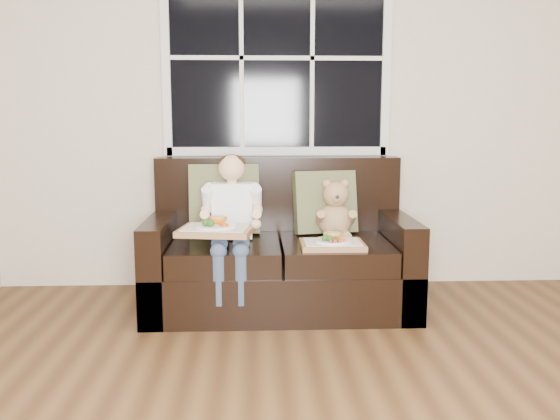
{
  "coord_description": "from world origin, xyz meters",
  "views": [
    {
      "loc": [
        -0.37,
        -1.82,
        1.24
      ],
      "look_at": [
        -0.22,
        1.85,
        0.66
      ],
      "focal_mm": 38.0,
      "sensor_mm": 36.0,
      "label": 1
    }
  ],
  "objects_px": {
    "loveseat": "(280,258)",
    "child": "(232,212)",
    "tray_left": "(216,229)",
    "tray_right": "(332,243)",
    "teddy_bear": "(335,213)"
  },
  "relations": [
    {
      "from": "child",
      "to": "teddy_bear",
      "type": "relative_size",
      "value": 2.12
    },
    {
      "from": "teddy_bear",
      "to": "tray_left",
      "type": "bearing_deg",
      "value": -154.45
    },
    {
      "from": "loveseat",
      "to": "tray_left",
      "type": "distance_m",
      "value": 0.58
    },
    {
      "from": "tray_right",
      "to": "teddy_bear",
      "type": "bearing_deg",
      "value": 79.65
    },
    {
      "from": "loveseat",
      "to": "tray_right",
      "type": "distance_m",
      "value": 0.47
    },
    {
      "from": "child",
      "to": "loveseat",
      "type": "bearing_deg",
      "value": 20.92
    },
    {
      "from": "teddy_bear",
      "to": "tray_right",
      "type": "height_order",
      "value": "teddy_bear"
    },
    {
      "from": "tray_left",
      "to": "tray_right",
      "type": "xyz_separation_m",
      "value": [
        0.71,
        0.02,
        -0.1
      ]
    },
    {
      "from": "tray_right",
      "to": "tray_left",
      "type": "bearing_deg",
      "value": -178.42
    },
    {
      "from": "teddy_bear",
      "to": "tray_left",
      "type": "relative_size",
      "value": 0.83
    },
    {
      "from": "loveseat",
      "to": "child",
      "type": "height_order",
      "value": "child"
    },
    {
      "from": "tray_right",
      "to": "child",
      "type": "bearing_deg",
      "value": 162.93
    },
    {
      "from": "child",
      "to": "teddy_bear",
      "type": "height_order",
      "value": "child"
    },
    {
      "from": "teddy_bear",
      "to": "tray_left",
      "type": "xyz_separation_m",
      "value": [
        -0.77,
        -0.36,
        -0.03
      ]
    },
    {
      "from": "teddy_bear",
      "to": "tray_right",
      "type": "distance_m",
      "value": 0.37
    }
  ]
}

